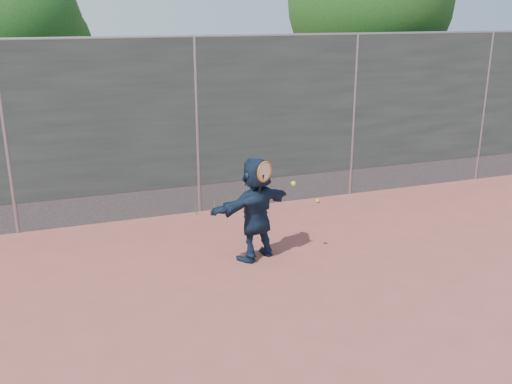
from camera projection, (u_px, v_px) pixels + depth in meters
name	position (u px, v px, depth m)	size (l,w,h in m)	color
ground	(271.00, 302.00, 6.98)	(80.00, 80.00, 0.00)	#9E4C42
player	(256.00, 209.00, 8.01)	(1.38, 0.44, 1.48)	#16253D
ball_ground	(318.00, 201.00, 10.56)	(0.07, 0.07, 0.07)	#AFDC31
fence	(197.00, 123.00, 9.63)	(20.00, 0.06, 3.03)	#38423D
swing_action	(267.00, 174.00, 7.69)	(0.58, 0.17, 0.51)	#C55E12
tree_right	(375.00, 6.00, 12.58)	(3.78, 3.60, 5.39)	#382314
tree_left	(13.00, 35.00, 11.03)	(3.15, 3.00, 4.53)	#382314
weed_clump	(217.00, 204.00, 10.06)	(0.68, 0.07, 0.30)	#387226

